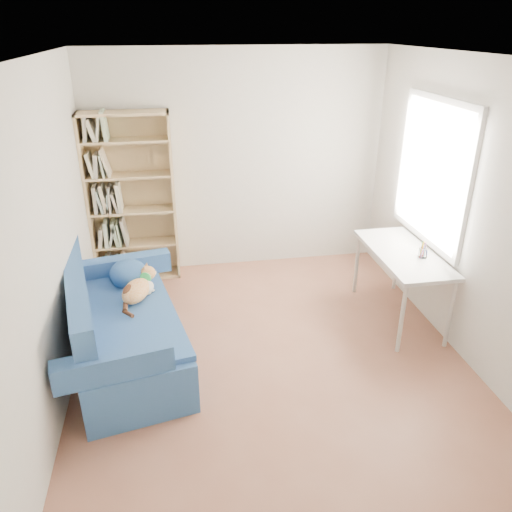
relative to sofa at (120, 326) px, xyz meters
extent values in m
plane|color=brown|center=(1.34, -0.16, -0.34)|extent=(4.00, 4.00, 0.00)
cube|color=silver|center=(1.34, 1.84, 0.96)|extent=(3.50, 0.04, 2.60)
cube|color=silver|center=(1.34, -2.16, 0.96)|extent=(3.50, 0.04, 2.60)
cube|color=silver|center=(-0.41, -0.16, 0.96)|extent=(0.04, 4.00, 2.60)
cube|color=silver|center=(3.09, -0.16, 0.96)|extent=(0.04, 4.00, 2.60)
cube|color=white|center=(1.34, -0.16, 2.26)|extent=(3.50, 4.00, 0.04)
cube|color=white|center=(3.08, 0.44, 1.16)|extent=(0.01, 1.20, 1.30)
cube|color=#254C85|center=(0.04, -0.03, -0.11)|extent=(1.21, 1.96, 0.46)
cube|color=#254C85|center=(-0.31, -0.03, 0.34)|extent=(0.52, 1.83, 0.45)
cube|color=#254C85|center=(0.04, 0.81, 0.22)|extent=(0.88, 0.33, 0.20)
cube|color=#254C85|center=(0.04, -0.86, 0.22)|extent=(0.88, 0.33, 0.20)
cube|color=#254C85|center=(0.06, -0.03, 0.13)|extent=(1.16, 1.82, 0.05)
ellipsoid|color=#2C5590|center=(0.06, 0.55, 0.25)|extent=(0.36, 0.40, 0.27)
ellipsoid|color=#C76116|center=(0.15, 0.20, 0.24)|extent=(0.33, 0.46, 0.17)
ellipsoid|color=silver|center=(0.21, 0.31, 0.22)|extent=(0.18, 0.21, 0.10)
ellipsoid|color=#33190E|center=(0.12, 0.15, 0.28)|extent=(0.19, 0.23, 0.08)
sphere|color=#C76116|center=(0.17, 0.49, 0.28)|extent=(0.15, 0.15, 0.15)
cone|color=#C76116|center=(0.15, 0.52, 0.35)|extent=(0.07, 0.07, 0.07)
cone|color=#C76116|center=(0.15, 0.45, 0.35)|extent=(0.07, 0.08, 0.07)
cylinder|color=#29D066|center=(0.17, 0.41, 0.26)|extent=(0.12, 0.07, 0.11)
cylinder|color=#33190E|center=(0.13, -0.04, 0.21)|extent=(0.05, 0.16, 0.06)
cube|color=tan|center=(-0.39, 1.67, 0.64)|extent=(0.03, 0.31, 1.96)
cube|color=tan|center=(0.56, 1.67, 0.64)|extent=(0.03, 0.31, 1.96)
cube|color=tan|center=(0.08, 1.67, 1.60)|extent=(0.98, 0.31, 0.03)
cube|color=tan|center=(0.08, 1.67, -0.33)|extent=(0.98, 0.31, 0.03)
cube|color=tan|center=(0.08, 1.81, 0.64)|extent=(0.98, 0.02, 1.96)
cube|color=white|center=(2.78, 0.25, 0.39)|extent=(0.58, 1.27, 0.04)
cylinder|color=silver|center=(3.02, 0.84, 0.01)|extent=(0.04, 0.04, 0.71)
cylinder|color=silver|center=(3.02, -0.33, 0.01)|extent=(0.04, 0.04, 0.71)
cylinder|color=silver|center=(2.54, 0.84, 0.01)|extent=(0.04, 0.04, 0.71)
cylinder|color=silver|center=(2.54, -0.33, 0.01)|extent=(0.04, 0.04, 0.71)
cylinder|color=white|center=(2.90, 0.10, 0.45)|extent=(0.08, 0.08, 0.10)
camera|label=1|loc=(0.55, -3.94, 2.47)|focal=35.00mm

